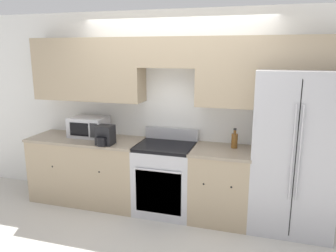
{
  "coord_description": "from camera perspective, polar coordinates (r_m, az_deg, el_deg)",
  "views": [
    {
      "loc": [
        1.15,
        -3.53,
        2.08
      ],
      "look_at": [
        -0.0,
        0.31,
        1.16
      ],
      "focal_mm": 35.0,
      "sensor_mm": 36.0,
      "label": 1
    }
  ],
  "objects": [
    {
      "name": "bottle",
      "position": [
        4.12,
        11.5,
        -2.45
      ],
      "size": [
        0.08,
        0.08,
        0.25
      ],
      "color": "brown",
      "rests_on": "lower_cabinets_right"
    },
    {
      "name": "lower_cabinets_right",
      "position": [
        4.19,
        9.15,
        -10.03
      ],
      "size": [
        0.73,
        0.64,
        0.91
      ],
      "color": "tan",
      "rests_on": "ground_plane"
    },
    {
      "name": "refrigerator",
      "position": [
        4.08,
        20.91,
        -4.16
      ],
      "size": [
        0.92,
        0.79,
        1.88
      ],
      "color": "#B7B7BC",
      "rests_on": "ground_plane"
    },
    {
      "name": "paper_towel_holder",
      "position": [
        4.25,
        -10.97,
        -1.71
      ],
      "size": [
        0.21,
        0.27,
        0.25
      ],
      "color": "black",
      "rests_on": "lower_cabinets_left"
    },
    {
      "name": "microwave",
      "position": [
        4.7,
        -13.61,
        -0.12
      ],
      "size": [
        0.5,
        0.37,
        0.27
      ],
      "color": "#B7B7BC",
      "rests_on": "lower_cabinets_left"
    },
    {
      "name": "wall_back",
      "position": [
        4.3,
        1.04,
        5.73
      ],
      "size": [
        8.0,
        0.39,
        2.6
      ],
      "color": "white",
      "rests_on": "ground_plane"
    },
    {
      "name": "oven_range",
      "position": [
        4.33,
        -0.45,
        -9.03
      ],
      "size": [
        0.73,
        0.65,
        1.07
      ],
      "color": "#B7B7BC",
      "rests_on": "ground_plane"
    },
    {
      "name": "lower_cabinets_left",
      "position": [
        4.78,
        -13.79,
        -7.35
      ],
      "size": [
        1.58,
        0.64,
        0.91
      ],
      "color": "tan",
      "rests_on": "ground_plane"
    },
    {
      "name": "ground_plane",
      "position": [
        4.26,
        -1.25,
        -16.34
      ],
      "size": [
        12.0,
        12.0,
        0.0
      ],
      "primitive_type": "plane",
      "color": "beige"
    }
  ]
}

